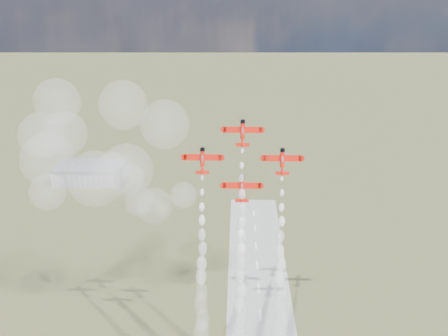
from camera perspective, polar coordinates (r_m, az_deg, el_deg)
hangar at (r=365.63m, az=-15.74°, el=-0.55°), size 50.00×28.00×13.00m
plane_lead at (r=155.15m, az=2.25°, el=4.30°), size 12.44×5.13×8.64m
plane_left at (r=155.78m, az=-2.61°, el=0.97°), size 12.44×5.13×8.64m
plane_right at (r=156.04m, az=7.03°, el=0.86°), size 12.44×5.13×8.64m
plane_slot at (r=156.11m, az=2.17°, el=-2.45°), size 12.44×5.13×8.64m
smoke_trail_lead at (r=161.76m, az=2.08°, el=-12.54°), size 5.23×18.56×52.59m
smoke_trail_left at (r=165.03m, az=-2.71°, el=-15.59°), size 5.47×18.86×53.03m
smoke_trail_right at (r=165.46m, az=6.74°, el=-15.73°), size 5.91×19.28×53.67m
smoke_trail_slot at (r=168.15m, az=2.05°, el=-18.56°), size 5.54×18.35×53.08m
drifted_smoke_cloud at (r=180.47m, az=-15.01°, el=1.54°), size 64.29×35.36×58.35m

